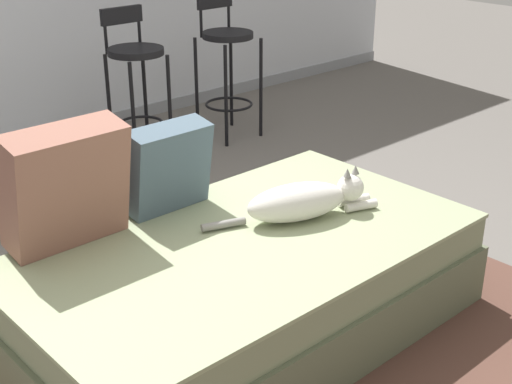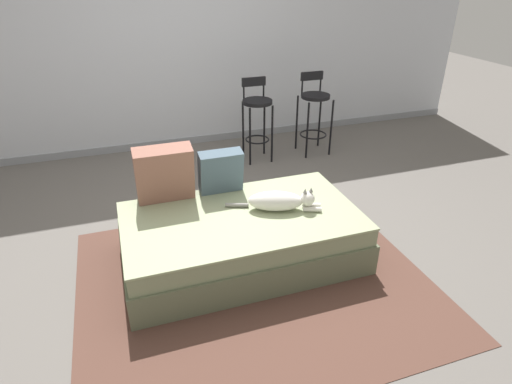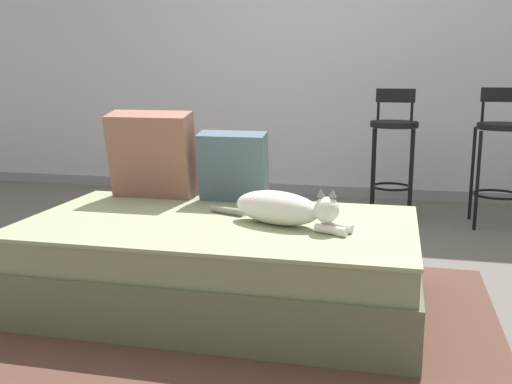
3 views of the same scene
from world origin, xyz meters
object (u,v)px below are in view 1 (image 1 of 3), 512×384
at_px(couch, 245,285).
at_px(cat, 304,201).
at_px(throw_pillow_corner, 65,186).
at_px(throw_pillow_middle, 167,167).
at_px(bar_stool_near_window, 136,71).
at_px(bar_stool_by_doorway, 227,56).

height_order(couch, cat, cat).
relative_size(couch, throw_pillow_corner, 3.87).
xyz_separation_m(throw_pillow_middle, bar_stool_near_window, (0.80, 1.44, -0.01)).
xyz_separation_m(cat, bar_stool_by_doorway, (1.18, 1.87, 0.08)).
xyz_separation_m(throw_pillow_corner, cat, (0.80, -0.43, -0.16)).
height_order(throw_pillow_corner, bar_stool_near_window, bar_stool_near_window).
bearing_deg(bar_stool_by_doorway, bar_stool_near_window, 179.94).
bearing_deg(bar_stool_near_window, bar_stool_by_doorway, -0.06).
bearing_deg(cat, bar_stool_by_doorway, 57.68).
xyz_separation_m(throw_pillow_middle, cat, (0.35, -0.43, -0.11)).
distance_m(throw_pillow_middle, bar_stool_near_window, 1.65).
height_order(couch, bar_stool_near_window, bar_stool_near_window).
bearing_deg(cat, throw_pillow_middle, 128.72).
bearing_deg(throw_pillow_middle, throw_pillow_corner, -179.87).
relative_size(throw_pillow_middle, cat, 0.52).
bearing_deg(couch, cat, -3.14).
height_order(throw_pillow_corner, cat, throw_pillow_corner).
height_order(throw_pillow_corner, throw_pillow_middle, throw_pillow_corner).
distance_m(throw_pillow_middle, bar_stool_by_doorway, 2.10).
bearing_deg(bar_stool_by_doorway, couch, -128.68).
bearing_deg(cat, bar_stool_near_window, 76.30).
bearing_deg(couch, bar_stool_near_window, 67.79).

